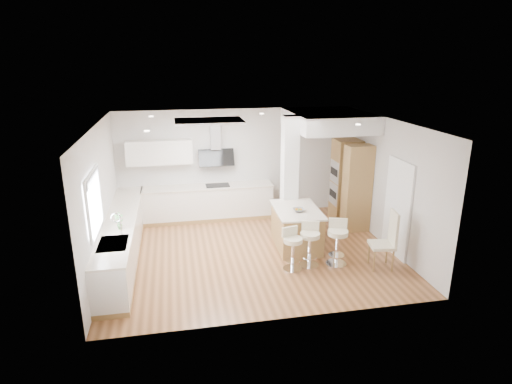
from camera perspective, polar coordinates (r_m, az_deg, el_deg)
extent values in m
plane|color=#9F663B|center=(9.34, -0.44, -8.08)|extent=(6.00, 6.00, 0.00)
cube|color=white|center=(9.34, -0.44, -8.08)|extent=(6.00, 5.00, 0.02)
cube|color=beige|center=(11.20, -2.83, 3.90)|extent=(6.00, 0.04, 2.80)
cube|color=beige|center=(8.80, -20.03, -0.98)|extent=(0.04, 5.00, 2.80)
cube|color=beige|center=(9.80, 17.05, 1.15)|extent=(0.04, 5.00, 2.80)
cube|color=white|center=(9.00, -6.28, 9.38)|extent=(1.40, 0.95, 0.05)
cube|color=white|center=(9.00, -6.28, 9.28)|extent=(1.25, 0.80, 0.03)
cylinder|color=beige|center=(9.87, -13.82, 9.75)|extent=(0.10, 0.10, 0.02)
cylinder|color=beige|center=(7.89, -14.36, 7.87)|extent=(0.10, 0.10, 0.02)
cylinder|color=beige|center=(10.07, 0.76, 10.39)|extent=(0.10, 0.10, 0.02)
cylinder|color=beige|center=(10.01, 9.93, 10.10)|extent=(0.10, 0.10, 0.02)
cylinder|color=beige|center=(8.64, 13.46, 8.74)|extent=(0.10, 0.10, 0.02)
cube|color=white|center=(7.88, -20.84, -1.28)|extent=(0.03, 1.15, 0.95)
cube|color=white|center=(7.74, -21.17, 2.27)|extent=(0.04, 1.28, 0.06)
cube|color=white|center=(8.04, -20.39, -4.68)|extent=(0.04, 1.28, 0.06)
cube|color=white|center=(7.31, -21.50, -2.79)|extent=(0.04, 0.06, 0.95)
cube|color=white|center=(8.45, -20.14, 0.04)|extent=(0.04, 0.06, 0.95)
cube|color=#A7A9AE|center=(7.75, -21.00, 1.74)|extent=(0.03, 1.18, 0.14)
cube|color=#49433A|center=(9.42, 18.42, -2.21)|extent=(0.02, 0.90, 2.00)
cube|color=white|center=(9.41, 18.34, -2.21)|extent=(0.05, 1.00, 2.10)
cube|color=#A78047|center=(9.48, -17.16, -8.17)|extent=(0.60, 4.50, 0.10)
cube|color=white|center=(9.31, -17.40, -5.77)|extent=(0.60, 4.50, 0.76)
cube|color=silver|center=(9.16, -17.62, -3.47)|extent=(0.63, 4.50, 0.04)
cube|color=#B6B6BB|center=(8.01, -18.53, -6.56)|extent=(0.50, 0.75, 0.02)
cube|color=#B6B6BB|center=(7.87, -18.65, -7.42)|extent=(0.40, 0.34, 0.10)
cube|color=#B6B6BB|center=(8.19, -18.35, -6.37)|extent=(0.40, 0.34, 0.10)
cylinder|color=white|center=(8.20, -17.58, -4.47)|extent=(0.02, 0.02, 0.36)
torus|color=white|center=(8.14, -18.19, -3.31)|extent=(0.18, 0.02, 0.18)
imported|color=#519149|center=(8.53, -17.80, -3.72)|extent=(0.17, 0.12, 0.33)
cube|color=#A78047|center=(11.24, -6.29, -3.36)|extent=(3.30, 0.60, 0.10)
cube|color=white|center=(11.09, -6.37, -1.28)|extent=(3.30, 0.60, 0.76)
cube|color=silver|center=(10.97, -6.44, 0.70)|extent=(3.33, 0.63, 0.04)
cube|color=black|center=(10.98, -5.14, 0.90)|extent=(0.60, 0.40, 0.01)
cube|color=white|center=(10.84, -12.75, 5.20)|extent=(1.60, 0.34, 0.60)
cube|color=#B6B6BB|center=(10.89, -5.44, 7.48)|extent=(0.25, 0.18, 0.70)
cube|color=black|center=(10.92, -5.31, 4.57)|extent=(0.90, 0.26, 0.44)
cube|color=white|center=(9.94, 4.49, 2.10)|extent=(0.35, 0.35, 2.80)
cube|color=white|center=(10.44, 9.62, 9.39)|extent=(1.78, 2.20, 0.40)
cube|color=#A78047|center=(11.06, 11.85, 1.49)|extent=(0.62, 0.62, 2.10)
cube|color=#A78047|center=(10.45, 13.31, 0.44)|extent=(0.62, 0.40, 2.10)
cube|color=#B6B6BB|center=(10.88, 10.42, 2.68)|extent=(0.02, 0.55, 0.55)
cube|color=#B6B6BB|center=(11.04, 10.26, -0.23)|extent=(0.02, 0.55, 0.55)
cube|color=black|center=(10.88, 10.37, 2.67)|extent=(0.01, 0.45, 0.18)
cube|color=black|center=(11.04, 10.21, -0.24)|extent=(0.01, 0.45, 0.18)
cube|color=#A78047|center=(9.52, 5.41, -4.87)|extent=(0.94, 1.41, 0.84)
cube|color=silver|center=(9.36, 5.48, -2.38)|extent=(1.02, 1.49, 0.04)
imported|color=gray|center=(9.21, 5.71, -2.39)|extent=(0.26, 0.26, 0.06)
sphere|color=orange|center=(9.22, 5.95, -2.36)|extent=(0.07, 0.07, 0.07)
sphere|color=orange|center=(9.22, 5.45, -2.35)|extent=(0.07, 0.07, 0.07)
sphere|color=olive|center=(9.17, 5.77, -2.45)|extent=(0.07, 0.07, 0.07)
cylinder|color=white|center=(8.67, 4.86, -10.17)|extent=(0.47, 0.47, 0.03)
cylinder|color=white|center=(8.54, 4.91, -8.42)|extent=(0.08, 0.08, 0.57)
cylinder|color=white|center=(8.59, 4.89, -9.10)|extent=(0.37, 0.37, 0.01)
cylinder|color=beige|center=(8.40, 4.97, -6.41)|extent=(0.45, 0.45, 0.09)
cube|color=beige|center=(8.46, 4.51, -5.25)|extent=(0.34, 0.13, 0.19)
cylinder|color=white|center=(8.86, 7.06, -9.62)|extent=(0.52, 0.52, 0.03)
cylinder|color=white|center=(8.72, 7.13, -7.80)|extent=(0.08, 0.08, 0.60)
cylinder|color=white|center=(8.77, 7.11, -8.51)|extent=(0.40, 0.40, 0.01)
cylinder|color=beige|center=(8.58, 7.22, -5.73)|extent=(0.49, 0.49, 0.09)
cube|color=beige|center=(8.66, 7.26, -4.50)|extent=(0.35, 0.15, 0.20)
cylinder|color=white|center=(8.99, 10.62, -9.37)|extent=(0.54, 0.54, 0.03)
cylinder|color=white|center=(8.85, 10.73, -7.50)|extent=(0.09, 0.09, 0.63)
cylinder|color=white|center=(8.90, 10.69, -8.24)|extent=(0.42, 0.42, 0.01)
cylinder|color=beige|center=(8.70, 10.87, -5.37)|extent=(0.52, 0.52, 0.10)
cube|color=beige|center=(8.79, 10.88, -4.11)|extent=(0.36, 0.17, 0.21)
cube|color=beige|center=(8.88, 16.42, -6.82)|extent=(0.53, 0.53, 0.06)
cube|color=beige|center=(8.82, 17.87, -4.76)|extent=(0.12, 0.43, 0.74)
cylinder|color=#A78047|center=(8.78, 15.48, -8.89)|extent=(0.04, 0.04, 0.45)
cylinder|color=#A78047|center=(9.09, 14.82, -7.87)|extent=(0.04, 0.04, 0.45)
cylinder|color=#A78047|center=(8.89, 17.78, -8.75)|extent=(0.04, 0.04, 0.45)
cylinder|color=#A78047|center=(9.20, 17.04, -7.76)|extent=(0.04, 0.04, 0.45)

